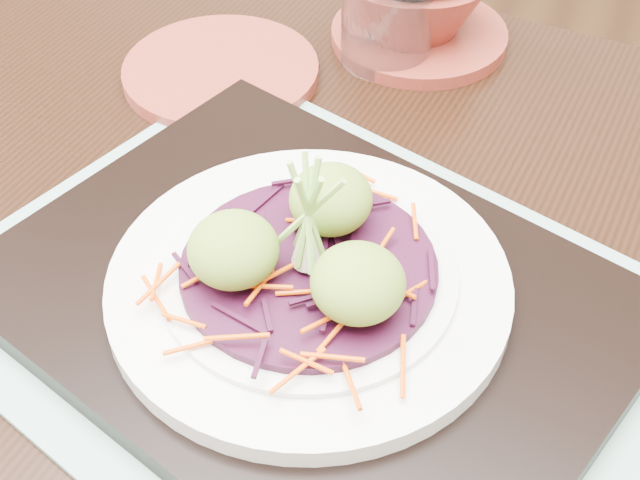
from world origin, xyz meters
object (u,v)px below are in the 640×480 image
(white_plate, at_px, (309,282))
(water_glass, at_px, (388,0))
(dining_table, at_px, (358,367))
(serving_tray, at_px, (309,301))
(terracotta_bowl_set, at_px, (421,11))
(terracotta_side_plate, at_px, (221,71))

(white_plate, relative_size, water_glass, 2.22)
(dining_table, relative_size, serving_tray, 3.10)
(dining_table, height_order, terracotta_bowl_set, terracotta_bowl_set)
(serving_tray, bearing_deg, white_plate, -170.47)
(water_glass, bearing_deg, terracotta_side_plate, -147.87)
(serving_tray, relative_size, water_glass, 3.41)
(dining_table, bearing_deg, white_plate, -114.93)
(serving_tray, distance_m, water_glass, 0.31)
(white_plate, bearing_deg, water_glass, 98.16)
(dining_table, height_order, white_plate, white_plate)
(terracotta_side_plate, distance_m, water_glass, 0.16)
(dining_table, bearing_deg, terracotta_side_plate, 141.73)
(dining_table, distance_m, water_glass, 0.31)
(dining_table, distance_m, terracotta_bowl_set, 0.33)
(white_plate, bearing_deg, dining_table, 58.81)
(serving_tray, height_order, terracotta_side_plate, serving_tray)
(white_plate, distance_m, terracotta_side_plate, 0.28)
(white_plate, bearing_deg, serving_tray, -9.46)
(terracotta_side_plate, xyz_separation_m, water_glass, (0.12, 0.08, 0.05))
(terracotta_bowl_set, bearing_deg, dining_table, -81.24)
(dining_table, bearing_deg, terracotta_bowl_set, 105.02)
(water_glass, bearing_deg, terracotta_bowl_set, 62.15)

